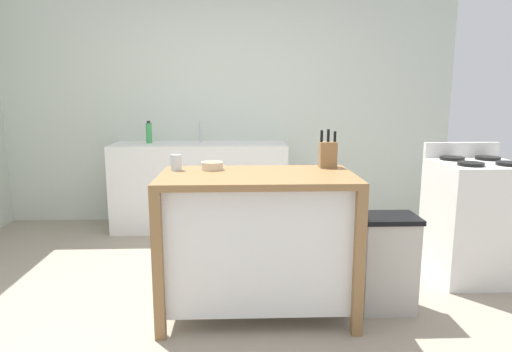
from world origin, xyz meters
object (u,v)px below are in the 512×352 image
at_px(knife_block, 328,154).
at_px(drinking_cup, 176,162).
at_px(stove, 474,219).
at_px(trash_bin, 387,262).
at_px(bowl_ceramic_small, 212,166).
at_px(sink_faucet, 201,132).
at_px(kitchen_island, 257,236).
at_px(bottle_dish_soap, 149,133).

relative_size(knife_block, drinking_cup, 2.50).
xyz_separation_m(drinking_cup, stove, (2.18, 0.36, -0.50)).
bearing_deg(drinking_cup, stove, 9.47).
distance_m(drinking_cup, trash_bin, 1.50).
distance_m(bowl_ceramic_small, sink_faucet, 1.89).
height_order(bowl_ceramic_small, stove, stove).
distance_m(drinking_cup, sink_faucet, 1.88).
distance_m(bowl_ceramic_small, trash_bin, 1.29).
bearing_deg(trash_bin, stove, 31.20).
xyz_separation_m(knife_block, bowl_ceramic_small, (-0.76, -0.07, -0.06)).
height_order(drinking_cup, stove, stove).
xyz_separation_m(drinking_cup, trash_bin, (1.35, -0.14, -0.64)).
xyz_separation_m(knife_block, sink_faucet, (-0.99, 1.80, 0.00)).
height_order(bowl_ceramic_small, trash_bin, bowl_ceramic_small).
bearing_deg(stove, knife_block, -166.68).
relative_size(kitchen_island, bowl_ceramic_small, 8.66).
bearing_deg(stove, bowl_ceramic_small, -169.83).
relative_size(bowl_ceramic_small, sink_faucet, 0.63).
relative_size(knife_block, bowl_ceramic_small, 1.84).
distance_m(kitchen_island, drinking_cup, 0.70).
bearing_deg(drinking_cup, kitchen_island, -16.12).
relative_size(kitchen_island, trash_bin, 1.90).
bearing_deg(sink_faucet, drinking_cup, -89.86).
bearing_deg(stove, kitchen_island, -162.93).
bearing_deg(kitchen_island, bowl_ceramic_small, 150.44).
xyz_separation_m(drinking_cup, bottle_dish_soap, (-0.53, 1.79, 0.04)).
relative_size(trash_bin, bottle_dish_soap, 2.74).
xyz_separation_m(bowl_ceramic_small, trash_bin, (1.12, -0.15, -0.62)).
relative_size(trash_bin, stove, 0.62).
distance_m(kitchen_island, knife_block, 0.72).
distance_m(kitchen_island, stove, 1.74).
xyz_separation_m(bottle_dish_soap, stove, (2.71, -1.43, -0.54)).
height_order(kitchen_island, sink_faucet, sink_faucet).
xyz_separation_m(sink_faucet, bottle_dish_soap, (-0.52, -0.09, -0.00)).
height_order(sink_faucet, bottle_dish_soap, bottle_dish_soap).
xyz_separation_m(trash_bin, bottle_dish_soap, (-1.88, 1.93, 0.68)).
xyz_separation_m(sink_faucet, stove, (2.18, -1.52, -0.55)).
bearing_deg(knife_block, kitchen_island, -154.26).
relative_size(kitchen_island, sink_faucet, 5.43).
bearing_deg(sink_faucet, knife_block, -61.10).
xyz_separation_m(knife_block, bottle_dish_soap, (-1.52, 1.71, 0.00)).
xyz_separation_m(kitchen_island, sink_faucet, (-0.52, 2.03, 0.49)).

